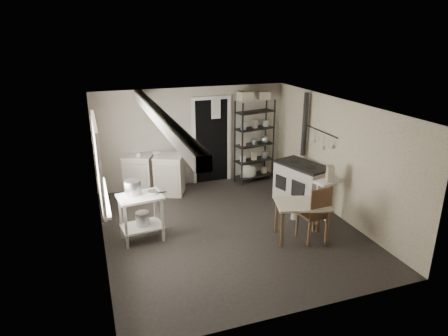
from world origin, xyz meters
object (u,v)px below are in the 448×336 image
object	(u,v)px
work_table	(302,219)
chair	(313,214)
shelf_rack	(254,143)
prep_table	(142,219)
base_cabinets	(154,174)
flour_sack	(248,172)
stockpot	(133,189)
stove	(301,184)

from	to	relation	value
work_table	chair	xyz separation A→B (m)	(0.17, -0.07, 0.10)
shelf_rack	prep_table	bearing A→B (deg)	-157.13
prep_table	chair	distance (m)	2.99
base_cabinets	work_table	bearing A→B (deg)	-31.35
work_table	chair	size ratio (longest dim) A/B	0.88
prep_table	work_table	size ratio (longest dim) A/B	0.92
shelf_rack	work_table	size ratio (longest dim) A/B	2.17
base_cabinets	flour_sack	size ratio (longest dim) A/B	2.92
shelf_rack	chair	bearing A→B (deg)	-105.09
prep_table	chair	bearing A→B (deg)	-18.75
stockpot	base_cabinets	distance (m)	2.13
stockpot	work_table	xyz separation A→B (m)	(2.75, -1.00, -0.56)
base_cabinets	chair	size ratio (longest dim) A/B	1.32
stockpot	flour_sack	distance (m)	3.63
work_table	flour_sack	size ratio (longest dim) A/B	1.95
work_table	flour_sack	world-z (taller)	work_table
prep_table	flour_sack	distance (m)	3.54
stockpot	base_cabinets	world-z (taller)	stockpot
base_cabinets	flour_sack	bearing A→B (deg)	23.71
base_cabinets	work_table	distance (m)	3.61
stockpot	flour_sack	size ratio (longest dim) A/B	0.65
shelf_rack	chair	size ratio (longest dim) A/B	1.91
prep_table	stove	size ratio (longest dim) A/B	0.75
base_cabinets	shelf_rack	bearing A→B (deg)	23.70
stockpot	base_cabinets	xyz separation A→B (m)	(0.69, 1.96, -0.48)
base_cabinets	prep_table	bearing A→B (deg)	-82.16
stockpot	work_table	size ratio (longest dim) A/B	0.33
flour_sack	shelf_rack	bearing A→B (deg)	-0.29
stockpot	work_table	bearing A→B (deg)	-19.99
prep_table	shelf_rack	distance (m)	3.69
base_cabinets	chair	distance (m)	3.76
stove	prep_table	bearing A→B (deg)	171.10
shelf_rack	stove	size ratio (longest dim) A/B	1.77
chair	shelf_rack	bearing A→B (deg)	81.99
work_table	flour_sack	bearing A→B (deg)	85.69
work_table	flour_sack	xyz separation A→B (m)	(0.22, 2.96, -0.14)
shelf_rack	stove	bearing A→B (deg)	-87.28
flour_sack	stockpot	bearing A→B (deg)	-146.63
stockpot	base_cabinets	size ratio (longest dim) A/B	0.22
stove	chair	bearing A→B (deg)	-129.26
base_cabinets	flour_sack	xyz separation A→B (m)	(2.28, -0.00, -0.22)
shelf_rack	work_table	distance (m)	3.03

